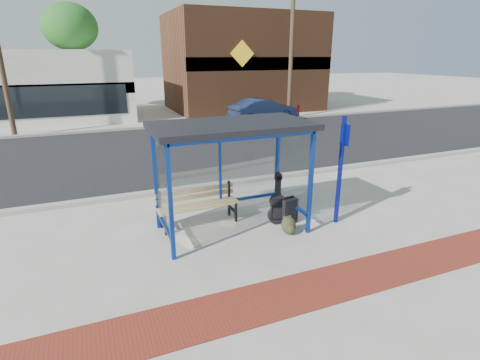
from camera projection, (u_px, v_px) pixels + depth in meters
name	position (u px, v px, depth m)	size (l,w,h in m)	color
ground	(232.00, 230.00, 8.41)	(120.00, 120.00, 0.00)	#B2ADA0
brick_paver_strip	(290.00, 295.00, 6.13)	(60.00, 1.00, 0.01)	maroon
curb_near	(196.00, 187.00, 10.93)	(60.00, 0.25, 0.12)	gray
street_asphalt	(162.00, 150.00, 15.42)	(60.00, 10.00, 0.00)	black
curb_far	(143.00, 128.00, 19.87)	(60.00, 0.25, 0.12)	gray
far_sidewalk	(138.00, 123.00, 21.55)	(60.00, 4.00, 0.01)	#B2ADA0
bus_shelter	(230.00, 139.00, 7.81)	(3.30, 1.80, 2.42)	navy
storefront_brown	(242.00, 63.00, 26.49)	(10.00, 7.08, 6.40)	#59331E
tree_mid	(70.00, 28.00, 24.87)	(3.60, 3.60, 7.03)	#4C3826
tree_right	(277.00, 33.00, 30.47)	(3.60, 3.60, 7.03)	#4C3826
utility_pole_east	(291.00, 48.00, 22.10)	(1.60, 0.24, 8.00)	#4C3826
bench	(198.00, 203.00, 8.57)	(1.90, 0.53, 0.89)	black
guitar_bag	(277.00, 206.00, 8.59)	(0.45, 0.20, 1.18)	black
suitcase	(289.00, 211.00, 8.67)	(0.41, 0.30, 0.66)	black
backpack	(289.00, 226.00, 8.17)	(0.35, 0.32, 0.40)	#2B2B18
sign_post	(341.00, 165.00, 8.36)	(0.10, 0.31, 2.50)	navy
newspaper_a	(193.00, 243.00, 7.81)	(0.39, 0.31, 0.01)	white
newspaper_b	(181.00, 239.00, 7.97)	(0.35, 0.27, 0.01)	white
newspaper_c	(228.00, 224.00, 8.71)	(0.38, 0.30, 0.01)	white
parked_car	(263.00, 110.00, 21.79)	(1.42, 4.09, 1.35)	#172242
fire_hydrant	(298.00, 110.00, 23.93)	(0.33, 0.22, 0.73)	#A70B0D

